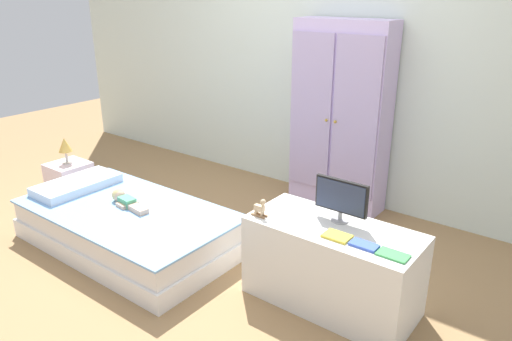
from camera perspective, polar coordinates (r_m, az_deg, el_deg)
ground_plane at (r=3.47m, az=-6.84°, el=-10.24°), size 10.00×10.00×0.02m
back_wall at (r=4.27m, az=7.70°, el=14.88°), size 6.40×0.05×2.70m
bed at (r=3.65m, az=-14.75°, el=-6.43°), size 1.60×0.89×0.29m
pillow at (r=4.04m, az=-20.30°, el=-1.55°), size 0.32×0.63×0.07m
doll at (r=3.65m, az=-15.27°, el=-3.24°), size 0.39×0.14×0.10m
nightstand at (r=4.56m, az=-21.00°, el=-1.24°), size 0.31×0.31×0.34m
table_lamp at (r=4.46m, az=-21.54°, el=2.70°), size 0.11×0.11×0.23m
wardrobe at (r=4.05m, az=9.84°, el=6.23°), size 0.80×0.31×1.55m
tv_stand at (r=2.90m, az=8.90°, el=-10.98°), size 0.99×0.45×0.51m
tv_monitor at (r=2.78m, az=9.97°, el=-3.17°), size 0.32×0.10×0.25m
rocking_horse_toy at (r=2.84m, az=0.53°, el=-4.44°), size 0.09×0.04×0.11m
book_yellow at (r=2.67m, az=9.53°, el=-7.61°), size 0.15×0.10×0.01m
book_blue at (r=2.61m, az=12.61°, el=-8.52°), size 0.15×0.08×0.02m
book_green at (r=2.56m, az=15.83°, el=-9.50°), size 0.15×0.10×0.01m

